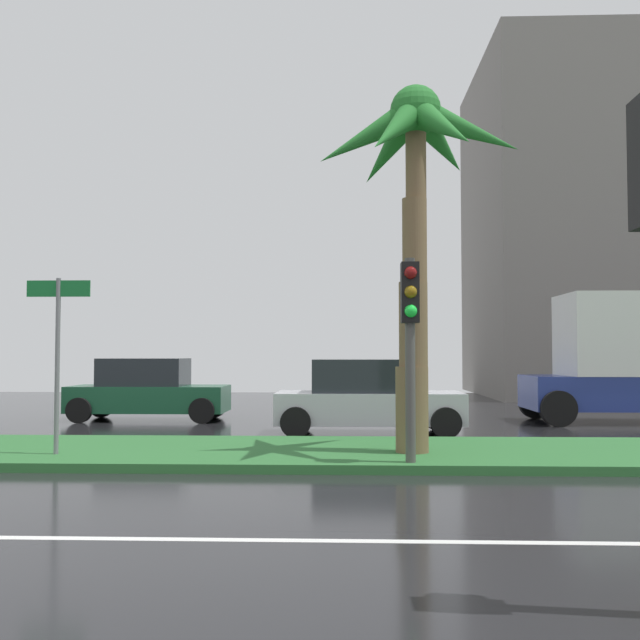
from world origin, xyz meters
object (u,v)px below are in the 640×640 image
street_name_sign (58,340)px  car_in_traffic_third (367,398)px  palm_tree_centre_left (416,173)px  traffic_signal_median_right (410,321)px  car_in_traffic_second (148,391)px

street_name_sign → car_in_traffic_third: size_ratio=0.70×
palm_tree_centre_left → car_in_traffic_third: (-0.76, 4.32, -4.22)m
traffic_signal_median_right → street_name_sign: traffic_signal_median_right is taller
palm_tree_centre_left → car_in_traffic_third: bearing=100.0°
traffic_signal_median_right → car_in_traffic_second: (-6.57, 8.79, -1.54)m
traffic_signal_median_right → street_name_sign: 6.00m
palm_tree_centre_left → car_in_traffic_second: palm_tree_centre_left is taller
car_in_traffic_second → car_in_traffic_third: size_ratio=1.00×
traffic_signal_median_right → car_in_traffic_third: 5.81m
palm_tree_centre_left → street_name_sign: (-6.17, -0.49, -2.97)m
car_in_traffic_third → street_name_sign: bearing=-138.3°
palm_tree_centre_left → street_name_sign: size_ratio=2.15×
car_in_traffic_second → street_name_sign: bearing=-85.6°
traffic_signal_median_right → street_name_sign: (-5.95, 0.76, -0.29)m
car_in_traffic_second → car_in_traffic_third: 6.83m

